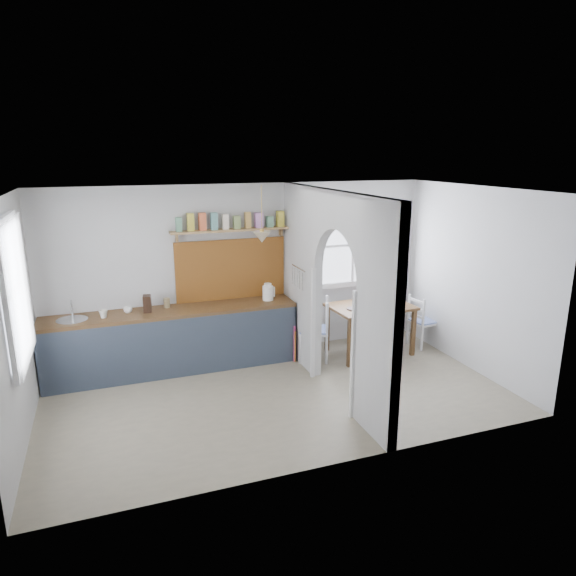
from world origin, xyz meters
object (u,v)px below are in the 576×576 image
object	(u,v)px
kettle	(268,292)
vase	(367,295)
chair_right	(424,321)
dining_table	(370,329)
chair_left	(314,329)

from	to	relation	value
kettle	vase	bearing A→B (deg)	-5.04
chair_right	dining_table	bearing A→B (deg)	81.99
dining_table	chair_left	bearing A→B (deg)	172.42
chair_left	chair_right	size ratio (longest dim) A/B	1.12
chair_left	kettle	bearing A→B (deg)	-94.85
chair_right	kettle	world-z (taller)	kettle
chair_right	kettle	bearing A→B (deg)	73.52
dining_table	chair_right	size ratio (longest dim) A/B	1.47
chair_right	chair_left	bearing A→B (deg)	80.38
chair_left	vase	distance (m)	1.08
dining_table	vase	distance (m)	0.55
chair_right	vase	size ratio (longest dim) A/B	4.59
dining_table	vase	world-z (taller)	vase
chair_left	vase	size ratio (longest dim) A/B	5.15
dining_table	kettle	size ratio (longest dim) A/B	4.80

